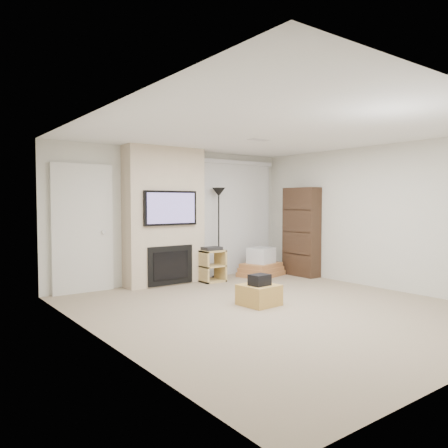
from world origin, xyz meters
TOP-DOWN VIEW (x-y plane):
  - floor at (0.00, 0.00)m, footprint 5.00×5.50m
  - ceiling at (0.00, 0.00)m, footprint 5.00×5.50m
  - wall_back at (0.00, 2.75)m, footprint 5.00×0.00m
  - wall_left at (-2.50, 0.00)m, footprint 0.00×5.50m
  - wall_right at (2.50, 0.00)m, footprint 0.00×5.50m
  - hvac_vent at (0.40, 0.80)m, footprint 0.35×0.18m
  - ottoman at (-0.05, 0.28)m, footprint 0.54×0.54m
  - black_bag at (-0.08, 0.24)m, footprint 0.30×0.24m
  - fireplace_wall at (-0.35, 2.54)m, footprint 1.50×0.47m
  - entry_door at (-1.80, 2.71)m, footprint 1.02×0.11m
  - vertical_blinds at (1.40, 2.70)m, footprint 1.98×0.10m
  - floor_lamp at (0.84, 2.49)m, footprint 0.27×0.27m
  - av_stand at (0.48, 2.23)m, footprint 0.45×0.38m
  - box_stack at (1.66, 2.15)m, footprint 1.01×0.86m
  - bookshelf at (2.34, 1.69)m, footprint 0.30×0.80m

SIDE VIEW (x-z plane):
  - floor at x=0.00m, z-range 0.00..0.00m
  - ottoman at x=-0.05m, z-range 0.00..0.30m
  - box_stack at x=1.66m, z-range -0.07..0.51m
  - av_stand at x=0.48m, z-range 0.02..0.68m
  - black_bag at x=-0.08m, z-range 0.30..0.46m
  - bookshelf at x=2.34m, z-range 0.00..1.80m
  - entry_door at x=-1.80m, z-range -0.02..2.12m
  - fireplace_wall at x=-0.35m, z-range -0.01..2.49m
  - wall_back at x=0.00m, z-range 0.00..2.50m
  - wall_left at x=-2.50m, z-range 0.00..2.50m
  - wall_right at x=2.50m, z-range 0.00..2.50m
  - vertical_blinds at x=1.40m, z-range 0.09..2.46m
  - floor_lamp at x=0.84m, z-range 0.51..2.30m
  - hvac_vent at x=0.40m, z-range 2.49..2.50m
  - ceiling at x=0.00m, z-range 2.50..2.50m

